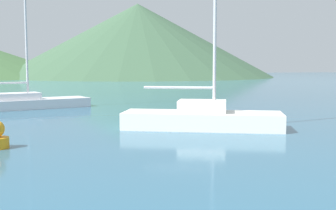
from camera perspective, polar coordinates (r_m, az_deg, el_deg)
name	(u,v)px	position (r m, az deg, el deg)	size (l,w,h in m)	color
sailboat_inner	(17,102)	(24.04, -19.73, 0.43)	(7.89, 3.46, 10.00)	silver
sailboat_middle	(202,116)	(15.60, 4.66, -1.50)	(5.95, 4.31, 10.10)	white
hill_central	(138,40)	(88.96, -4.10, 8.72)	(55.61, 55.61, 15.08)	#38563D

